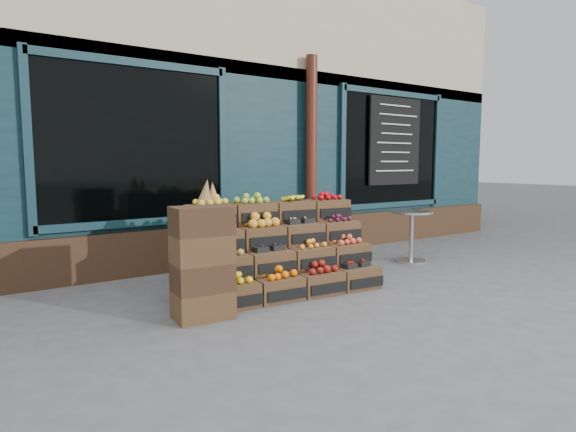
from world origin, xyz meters
TOP-DOWN VIEW (x-y plane):
  - ground at (0.00, 0.00)m, footprint 60.00×60.00m
  - shop_facade at (0.00, 5.11)m, footprint 12.00×6.24m
  - crate_display at (-0.42, 0.54)m, footprint 2.21×1.24m
  - spare_crates at (-1.67, 0.04)m, footprint 0.58×0.42m
  - bistro_table at (2.08, 0.69)m, footprint 0.62×0.62m
  - shopkeeper at (-1.27, 2.85)m, footprint 0.80×0.60m

SIDE VIEW (x-z plane):
  - ground at x=0.00m, z-range 0.00..0.00m
  - crate_display at x=-0.42m, z-range -0.25..1.07m
  - bistro_table at x=2.08m, z-range 0.10..0.88m
  - spare_crates at x=-1.67m, z-range 0.00..1.09m
  - shopkeeper at x=-1.27m, z-range 0.00..1.98m
  - shop_facade at x=0.00m, z-range 0.00..4.80m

